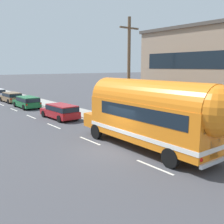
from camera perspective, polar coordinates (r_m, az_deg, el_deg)
The scene contains 8 objects.
ground_plane at distance 15.24m, azimuth 0.42°, elevation -8.57°, with size 300.00×300.00×0.00m, color #424247.
lane_markings at distance 27.36m, azimuth -12.64°, elevation -0.43°, with size 3.65×80.00×0.01m.
sidewalk_slab at distance 25.84m, azimuth -4.99°, elevation -0.67°, with size 2.62×90.00×0.15m, color #9E9B93.
utility_pole at distance 19.96m, azimuth 3.74°, elevation 8.77°, with size 1.80×0.24×8.50m.
painted_bus at distance 14.79m, azimuth 9.28°, elevation -0.06°, with size 2.70×10.98×4.12m.
car_lead at distance 24.54m, azimuth -11.32°, elevation 0.32°, with size 2.09×4.64×1.37m.
car_second at distance 32.03m, azimuth -18.30°, elevation 2.25°, with size 2.02×4.50×1.37m.
car_third at distance 37.99m, azimuth -21.43°, elevation 3.20°, with size 2.04×4.60×1.37m.
Camera 1 is at (-8.99, -11.30, 4.87)m, focal length 41.20 mm.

